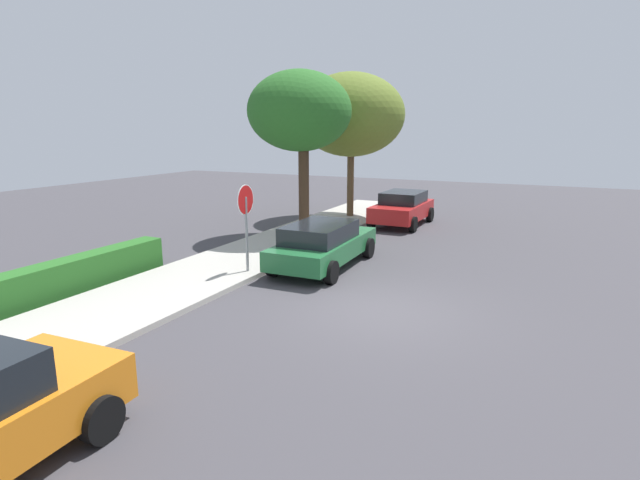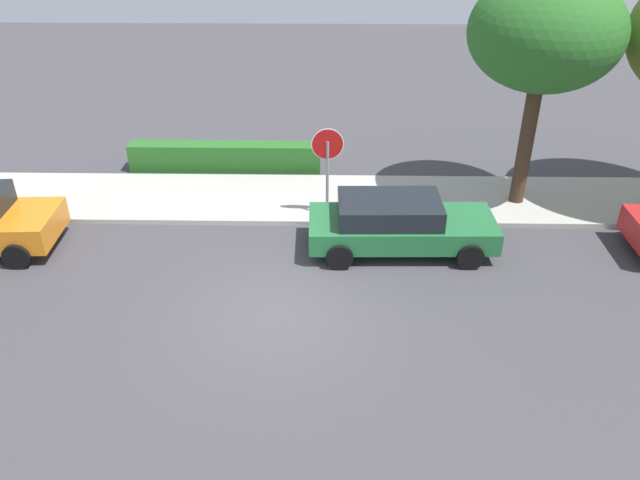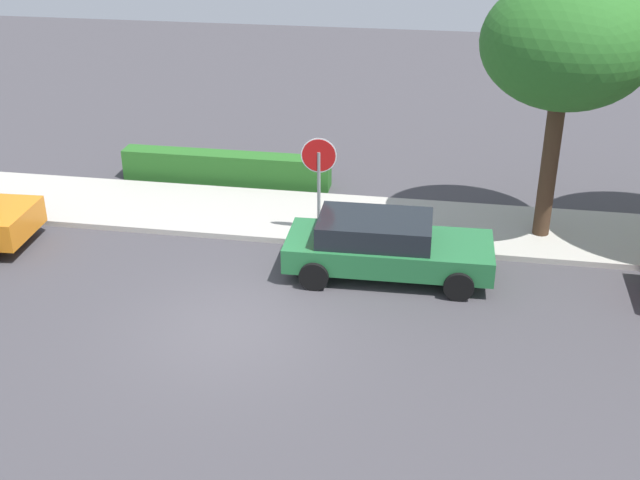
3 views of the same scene
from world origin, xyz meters
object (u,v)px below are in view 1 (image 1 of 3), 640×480
at_px(stop_sign, 246,213).
at_px(parked_car_green, 323,244).
at_px(street_tree_near_corner, 351,115).
at_px(parked_car_red, 402,208).
at_px(street_tree_mid_block, 300,112).

relative_size(stop_sign, parked_car_green, 0.57).
bearing_deg(stop_sign, street_tree_near_corner, 5.33).
relative_size(parked_car_red, street_tree_mid_block, 0.64).
relative_size(parked_car_green, parked_car_red, 1.16).
relative_size(stop_sign, street_tree_mid_block, 0.42).
bearing_deg(street_tree_near_corner, parked_car_red, -99.68).
xyz_separation_m(parked_car_red, street_tree_near_corner, (0.45, 2.64, 3.92)).
xyz_separation_m(stop_sign, parked_car_red, (9.39, -1.72, -1.04)).
bearing_deg(street_tree_mid_block, street_tree_near_corner, -2.81).
distance_m(stop_sign, street_tree_mid_block, 6.21).
distance_m(parked_car_green, parked_car_red, 7.65).
xyz_separation_m(parked_car_red, street_tree_mid_block, (-4.01, 2.86, 3.93)).
bearing_deg(street_tree_mid_block, stop_sign, -168.05).
bearing_deg(parked_car_red, street_tree_mid_block, 144.50).
distance_m(parked_car_red, street_tree_near_corner, 4.75).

